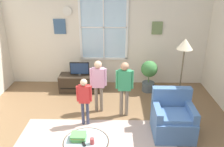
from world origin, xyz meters
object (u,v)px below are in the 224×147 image
object	(u,v)px
armchair	(173,119)
cup	(92,141)
tv_stand	(80,83)
potted_plant_by_window	(149,73)
coffee_table	(86,143)
person_red_shirt	(84,97)
person_green_shirt	(124,83)
television	(80,68)
remote_near_books	(84,143)
book_stack	(78,137)
person_pink_shirt	(98,81)
floor_lamp	(184,52)

from	to	relation	value
armchair	cup	size ratio (longest dim) A/B	8.41
tv_stand	potted_plant_by_window	distance (m)	1.86
coffee_table	person_red_shirt	xyz separation A→B (m)	(-0.15, 1.07, 0.26)
person_red_shirt	person_green_shirt	bearing A→B (deg)	23.64
tv_stand	armchair	world-z (taller)	armchair
person_green_shirt	television	bearing A→B (deg)	133.00
armchair	remote_near_books	distance (m)	1.83
coffee_table	remote_near_books	world-z (taller)	remote_near_books
book_stack	person_pink_shirt	size ratio (longest dim) A/B	0.21
television	person_green_shirt	world-z (taller)	person_green_shirt
person_green_shirt	person_red_shirt	world-z (taller)	person_green_shirt
tv_stand	remote_near_books	bearing A→B (deg)	-80.36
remote_near_books	person_red_shirt	world-z (taller)	person_red_shirt
cup	floor_lamp	bearing A→B (deg)	41.72
person_red_shirt	floor_lamp	bearing A→B (deg)	12.14
armchair	book_stack	world-z (taller)	armchair
book_stack	person_green_shirt	distance (m)	1.61
tv_stand	floor_lamp	bearing A→B (deg)	-26.25
book_stack	floor_lamp	xyz separation A→B (m)	(1.97, 1.45, 0.99)
tv_stand	person_green_shirt	distance (m)	1.77
remote_near_books	television	bearing A→B (deg)	99.65
television	potted_plant_by_window	distance (m)	1.84
person_red_shirt	tv_stand	bearing A→B (deg)	101.98
person_red_shirt	floor_lamp	world-z (taller)	floor_lamp
tv_stand	remote_near_books	xyz separation A→B (m)	(0.46, -2.71, 0.20)
coffee_table	person_pink_shirt	distance (m)	1.64
book_stack	person_green_shirt	xyz separation A→B (m)	(0.78, 1.37, 0.32)
television	person_green_shirt	distance (m)	1.69
armchair	person_red_shirt	xyz separation A→B (m)	(-1.73, 0.26, 0.32)
potted_plant_by_window	person_green_shirt	bearing A→B (deg)	-119.46
person_pink_shirt	cup	bearing A→B (deg)	-89.33
television	tv_stand	bearing A→B (deg)	90.00
person_pink_shirt	person_green_shirt	distance (m)	0.59
coffee_table	cup	world-z (taller)	cup
person_green_shirt	potted_plant_by_window	size ratio (longest dim) A/B	1.46
tv_stand	cup	world-z (taller)	cup
cup	person_red_shirt	size ratio (longest dim) A/B	0.10
coffee_table	floor_lamp	size ratio (longest dim) A/B	0.43
person_pink_shirt	person_red_shirt	bearing A→B (deg)	-114.83
armchair	person_red_shirt	distance (m)	1.78
person_green_shirt	person_red_shirt	distance (m)	0.89
coffee_table	person_pink_shirt	world-z (taller)	person_pink_shirt
television	person_green_shirt	bearing A→B (deg)	-47.00
cup	remote_near_books	world-z (taller)	cup
coffee_table	book_stack	distance (m)	0.16
television	coffee_table	bearing A→B (deg)	-79.50
potted_plant_by_window	person_red_shirt	bearing A→B (deg)	-133.54
television	armchair	world-z (taller)	armchair
cup	potted_plant_by_window	distance (m)	2.97
person_green_shirt	cup	bearing A→B (deg)	-110.31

